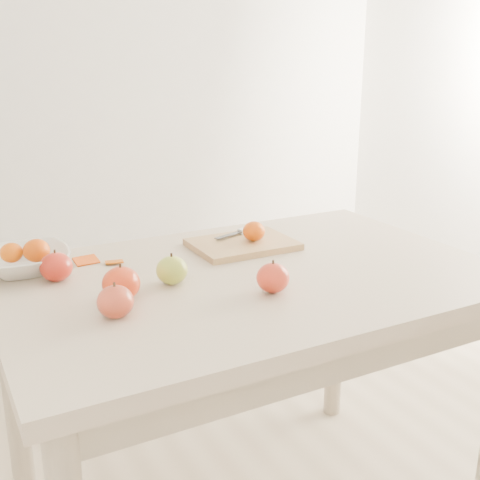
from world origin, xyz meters
name	(u,v)px	position (x,y,z in m)	size (l,w,h in m)	color
table	(249,309)	(0.00, 0.00, 0.65)	(1.20, 0.80, 0.75)	beige
cutting_board	(243,244)	(0.08, 0.19, 0.76)	(0.28, 0.20, 0.02)	tan
board_tangerine	(254,231)	(0.11, 0.18, 0.80)	(0.06, 0.06, 0.05)	#EA4D08
fruit_bowl	(24,261)	(-0.49, 0.27, 0.78)	(0.22, 0.22, 0.05)	white
bowl_tangerine_near	(11,253)	(-0.51, 0.28, 0.80)	(0.06, 0.06, 0.05)	orange
bowl_tangerine_far	(36,250)	(-0.46, 0.25, 0.80)	(0.06, 0.06, 0.06)	#D95A07
orange_peel_a	(86,262)	(-0.34, 0.26, 0.75)	(0.06, 0.04, 0.00)	#D34B0E
orange_peel_b	(114,263)	(-0.27, 0.22, 0.75)	(0.04, 0.04, 0.00)	#CE5D0E
paring_knife	(245,230)	(0.13, 0.26, 0.78)	(0.17, 0.07, 0.01)	silver
apple_green	(172,270)	(-0.20, 0.02, 0.78)	(0.07, 0.07, 0.07)	olive
apple_red_b	(115,302)	(-0.37, -0.10, 0.78)	(0.07, 0.07, 0.07)	#A41B24
apple_red_e	(273,278)	(-0.02, -0.14, 0.78)	(0.08, 0.08, 0.07)	#A7101A
apple_red_a	(56,267)	(-0.43, 0.17, 0.78)	(0.08, 0.08, 0.07)	#9D0916
apple_red_d	(121,284)	(-0.33, -0.02, 0.79)	(0.08, 0.08, 0.07)	#A61614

